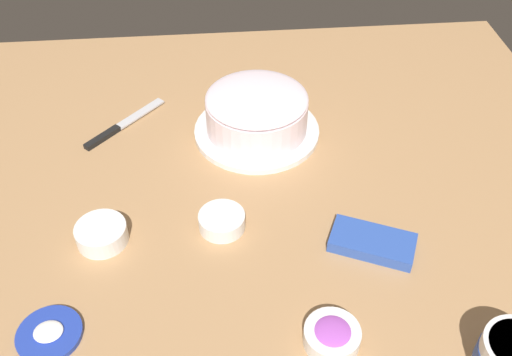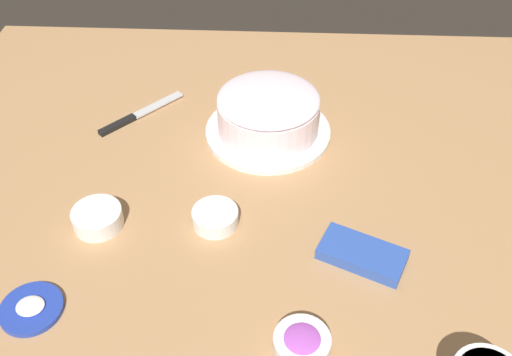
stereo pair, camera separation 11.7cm
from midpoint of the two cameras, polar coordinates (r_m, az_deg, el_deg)
name	(u,v)px [view 2 (the right image)]	position (r m, az deg, el deg)	size (l,w,h in m)	color
ground_plane	(248,226)	(1.12, 2.23, -4.98)	(1.54, 1.54, 0.00)	tan
frosted_cake	(268,115)	(1.30, 3.80, 6.13)	(0.29, 0.29, 0.11)	white
frosting_tub_lid	(31,308)	(1.05, -18.47, -12.38)	(0.11, 0.11, 0.02)	#233DAD
spreading_knife	(134,116)	(1.39, -9.67, 5.95)	(0.18, 0.18, 0.01)	silver
sprinkle_bowl_rainbow	(302,343)	(0.95, 8.22, -16.12)	(0.09, 0.09, 0.04)	white
sprinkle_bowl_yellow	(215,217)	(1.11, -1.09, -4.04)	(0.09, 0.09, 0.03)	white
sprinkle_bowl_green	(97,218)	(1.14, -12.70, -4.01)	(0.10, 0.10, 0.04)	white
candy_box_lower	(362,254)	(1.09, 13.59, -7.55)	(0.16, 0.08, 0.02)	#2D51B2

